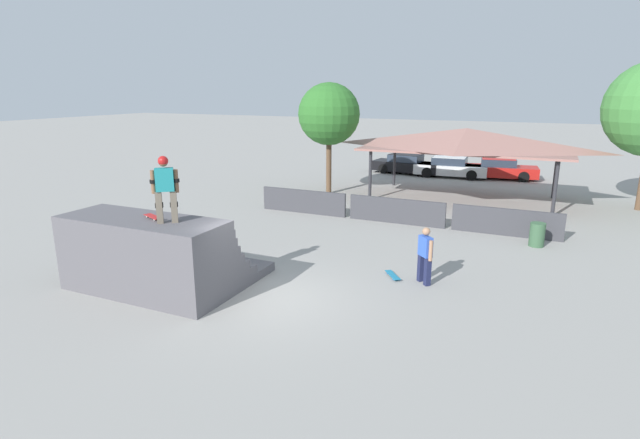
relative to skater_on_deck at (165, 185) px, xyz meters
The scene contains 13 objects.
ground_plane 3.98m from the skater_on_deck, 22.55° to the left, with size 160.00×160.00×0.00m, color gray.
quarter_pipe_ramp 2.42m from the skater_on_deck, 155.74° to the left, with size 4.72×3.81×2.09m.
skater_on_deck is the anchor object (origin of this frame).
skateboard_on_deck 1.12m from the skater_on_deck, 166.41° to the left, with size 0.78×0.48×0.09m.
bystander_walking 7.32m from the skater_on_deck, 33.32° to the left, with size 0.55×0.55×1.67m.
skateboard_on_ground 6.97m from the skater_on_deck, 38.51° to the left, with size 0.66×0.80×0.09m.
barrier_fence 10.76m from the skater_on_deck, 71.90° to the left, with size 12.66×0.12×1.05m.
pavilion_shelter 16.72m from the skater_on_deck, 72.79° to the left, with size 9.92×5.01×3.55m.
tree_far_back 14.52m from the skater_on_deck, 97.00° to the left, with size 3.19×3.19×5.77m.
trash_bin 12.77m from the skater_on_deck, 46.01° to the left, with size 0.52×0.52×0.85m, color #385B3D.
parked_car_black 22.56m from the skater_on_deck, 89.21° to the left, with size 4.59×2.11×1.27m.
parked_car_white 22.67m from the skater_on_deck, 81.87° to the left, with size 4.52×1.91×1.27m.
parked_car_red 23.81m from the skater_on_deck, 75.16° to the left, with size 4.60×2.29×1.27m.
Camera 1 is at (6.42, -10.60, 5.44)m, focal length 28.00 mm.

